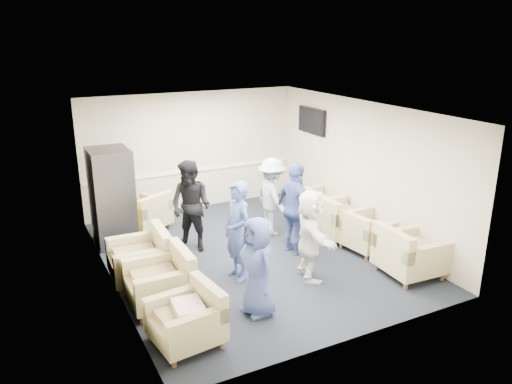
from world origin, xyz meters
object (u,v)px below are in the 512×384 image
armchair_left_near (190,320)px  armchair_right_midnear (365,234)px  armchair_right_midfar (337,219)px  person_front_right (310,235)px  vending_machine (112,197)px  person_back_left (191,206)px  person_front_left (257,267)px  armchair_right_near (407,255)px  armchair_corner (146,215)px  person_mid_right (296,209)px  armchair_left_far (143,259)px  person_mid_left (238,231)px  armchair_right_far (313,206)px  armchair_left_mid (163,282)px  person_back_right (272,197)px

armchair_left_near → armchair_right_midnear: size_ratio=1.02×
armchair_right_midfar → person_front_right: person_front_right is taller
vending_machine → person_back_left: bearing=-39.7°
armchair_right_midfar → person_front_left: bearing=121.4°
armchair_right_near → armchair_corner: size_ratio=0.85×
armchair_corner → person_front_right: person_front_right is taller
armchair_left_near → person_front_left: (1.14, 0.26, 0.41)m
person_mid_right → person_front_right: person_mid_right is taller
vending_machine → person_front_right: vending_machine is taller
armchair_left_far → person_mid_left: 1.64m
armchair_corner → person_back_left: 1.53m
armchair_corner → person_mid_right: (2.18, -2.34, 0.52)m
armchair_right_midnear → armchair_left_near: bearing=101.0°
armchair_left_near → person_front_left: size_ratio=0.63×
armchair_right_near → vending_machine: size_ratio=0.53×
armchair_corner → person_front_left: (0.58, -3.92, 0.40)m
armchair_left_near → person_back_left: 3.08m
armchair_right_midnear → armchair_right_far: armchair_right_far is taller
armchair_left_mid → person_mid_left: size_ratio=0.55×
vending_machine → person_mid_left: 2.90m
armchair_right_near → vending_machine: vending_machine is taller
armchair_right_near → person_mid_right: (-1.19, 1.67, 0.49)m
armchair_left_near → person_back_right: 4.01m
person_front_right → person_back_left: bearing=50.3°
armchair_left_near → person_mid_left: person_mid_left is taller
vending_machine → person_front_right: 3.96m
armchair_right_midnear → person_front_right: person_front_right is taller
armchair_right_far → armchair_right_midnear: bearing=178.5°
armchair_left_far → armchair_right_near: bearing=67.6°
person_back_right → armchair_left_far: bearing=106.0°
armchair_right_midfar → person_back_right: (-1.07, 0.75, 0.42)m
vending_machine → armchair_right_far: bearing=-11.8°
person_back_left → armchair_right_near: bearing=10.7°
person_mid_right → armchair_right_midnear: bearing=-118.2°
armchair_right_far → armchair_right_near: bearing=177.5°
armchair_left_mid → person_mid_left: (1.36, 0.26, 0.48)m
person_mid_left → armchair_corner: bearing=-171.0°
person_back_left → person_back_right: size_ratio=1.09×
vending_machine → person_mid_right: bearing=-35.0°
person_back_right → armchair_left_mid: bearing=121.7°
armchair_left_far → armchair_right_midfar: 3.94m
armchair_left_mid → armchair_right_midfar: (3.88, 0.96, 0.01)m
armchair_left_mid → armchair_right_midfar: bearing=104.2°
armchair_left_mid → armchair_right_far: bearing=116.0°
armchair_right_near → armchair_right_midfar: 1.92m
armchair_right_far → vending_machine: size_ratio=0.51×
person_back_left → person_back_right: bearing=53.9°
armchair_right_midfar → person_front_left: (-2.73, -1.83, 0.37)m
armchair_left_mid → person_back_right: 3.32m
armchair_left_far → armchair_left_mid: bearing=6.8°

